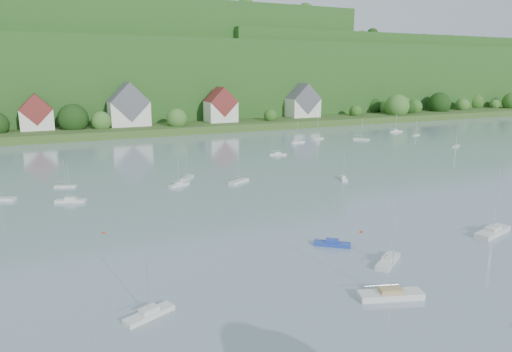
# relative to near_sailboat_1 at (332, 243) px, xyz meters

# --- Properties ---
(far_shore_strip) EXTENTS (600.00, 60.00, 3.00)m
(far_shore_strip) POSITION_rel_near_sailboat_1_xyz_m (-7.97, 156.32, 1.09)
(far_shore_strip) COLOR #314D1D
(far_shore_strip) RESTS_ON ground
(forested_ridge) EXTENTS (620.00, 181.22, 69.89)m
(forested_ridge) POSITION_rel_near_sailboat_1_xyz_m (-7.58, 224.89, 22.47)
(forested_ridge) COLOR #1B3E14
(forested_ridge) RESTS_ON ground
(village_building_1) EXTENTS (12.00, 9.36, 14.00)m
(village_building_1) POSITION_rel_near_sailboat_1_xyz_m (-37.97, 145.32, 8.34)
(village_building_1) COLOR beige
(village_building_1) RESTS_ON far_shore_strip
(village_building_2) EXTENTS (16.00, 11.44, 18.00)m
(village_building_2) POSITION_rel_near_sailboat_1_xyz_m (-2.97, 144.32, 9.86)
(village_building_2) COLOR beige
(village_building_2) RESTS_ON far_shore_strip
(village_building_3) EXTENTS (13.00, 10.40, 15.50)m
(village_building_3) POSITION_rel_near_sailboat_1_xyz_m (37.03, 142.32, 9.02)
(village_building_3) COLOR beige
(village_building_3) RESTS_ON far_shore_strip
(village_building_4) EXTENTS (15.00, 10.40, 16.50)m
(village_building_4) POSITION_rel_near_sailboat_1_xyz_m (82.03, 146.32, 9.18)
(village_building_4) COLOR beige
(village_building_4) RESTS_ON far_shore_strip
(near_sailboat_1) EXTENTS (5.17, 4.53, 7.28)m
(near_sailboat_1) POSITION_rel_near_sailboat_1_xyz_m (0.00, 0.00, 0.00)
(near_sailboat_1) COLOR #1F399C
(near_sailboat_1) RESTS_ON ground
(near_sailboat_2) EXTENTS (7.68, 4.28, 10.00)m
(near_sailboat_2) POSITION_rel_near_sailboat_1_xyz_m (-3.25, -16.49, 0.08)
(near_sailboat_2) COLOR silver
(near_sailboat_2) RESTS_ON ground
(near_sailboat_3) EXTENTS (6.21, 5.00, 8.52)m
(near_sailboat_3) POSITION_rel_near_sailboat_1_xyz_m (3.07, -8.72, 0.04)
(near_sailboat_3) COLOR silver
(near_sailboat_3) RESTS_ON ground
(near_sailboat_4) EXTENTS (8.36, 4.22, 10.87)m
(near_sailboat_4) POSITION_rel_near_sailboat_1_xyz_m (25.88, -6.75, 0.11)
(near_sailboat_4) COLOR silver
(near_sailboat_4) RESTS_ON ground
(near_sailboat_6) EXTENTS (5.80, 3.55, 7.59)m
(near_sailboat_6) POSITION_rel_near_sailboat_1_xyz_m (-29.16, -8.94, 0.01)
(near_sailboat_6) COLOR silver
(near_sailboat_6) RESTS_ON ground
(mooring_buoy_2) EXTENTS (0.44, 0.44, 0.44)m
(mooring_buoy_2) POSITION_rel_near_sailboat_1_xyz_m (7.58, 2.78, -0.41)
(mooring_buoy_2) COLOR #F52E00
(mooring_buoy_2) RESTS_ON ground
(mooring_buoy_3) EXTENTS (0.38, 0.38, 0.38)m
(mooring_buoy_3) POSITION_rel_near_sailboat_1_xyz_m (-29.99, 20.12, -0.41)
(mooring_buoy_3) COLOR #F52E00
(mooring_buoy_3) RESTS_ON ground
(far_sailboat_cluster) EXTENTS (202.41, 74.09, 8.71)m
(far_sailboat_cluster) POSITION_rel_near_sailboat_1_xyz_m (-0.23, 71.54, -0.04)
(far_sailboat_cluster) COLOR silver
(far_sailboat_cluster) RESTS_ON ground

